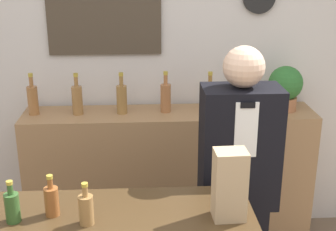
% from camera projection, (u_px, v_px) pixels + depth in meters
% --- Properties ---
extents(back_wall, '(5.20, 0.09, 2.70)m').
position_uv_depth(back_wall, '(146.00, 50.00, 3.21)').
color(back_wall, silver).
rests_on(back_wall, ground_plane).
extents(back_shelf, '(1.95, 0.37, 0.98)m').
position_uv_depth(back_shelf, '(169.00, 179.00, 3.27)').
color(back_shelf, '#9E754C').
rests_on(back_shelf, ground_plane).
extents(shopkeeper, '(0.40, 0.25, 1.57)m').
position_uv_depth(shopkeeper, '(237.00, 193.00, 2.48)').
color(shopkeeper, black).
rests_on(shopkeeper, ground_plane).
extents(potted_plant, '(0.23, 0.23, 0.30)m').
position_uv_depth(potted_plant, '(285.00, 87.00, 3.11)').
color(potted_plant, '#B27047').
rests_on(potted_plant, back_shelf).
extents(paper_bag, '(0.14, 0.11, 0.30)m').
position_uv_depth(paper_bag, '(230.00, 185.00, 1.91)').
color(paper_bag, tan).
rests_on(paper_bag, display_counter).
extents(counter_bottle_2, '(0.06, 0.06, 0.18)m').
position_uv_depth(counter_bottle_2, '(12.00, 206.00, 1.91)').
color(counter_bottle_2, '#325827').
rests_on(counter_bottle_2, display_counter).
extents(counter_bottle_3, '(0.06, 0.06, 0.18)m').
position_uv_depth(counter_bottle_3, '(52.00, 200.00, 1.96)').
color(counter_bottle_3, brown).
rests_on(counter_bottle_3, display_counter).
extents(counter_bottle_4, '(0.06, 0.06, 0.18)m').
position_uv_depth(counter_bottle_4, '(86.00, 209.00, 1.89)').
color(counter_bottle_4, olive).
rests_on(counter_bottle_4, display_counter).
extents(shelf_bottle_0, '(0.07, 0.07, 0.28)m').
position_uv_depth(shelf_bottle_0, '(33.00, 99.00, 3.04)').
color(shelf_bottle_0, '#9B6537').
rests_on(shelf_bottle_0, back_shelf).
extents(shelf_bottle_1, '(0.07, 0.07, 0.28)m').
position_uv_depth(shelf_bottle_1, '(77.00, 99.00, 3.04)').
color(shelf_bottle_1, olive).
rests_on(shelf_bottle_1, back_shelf).
extents(shelf_bottle_2, '(0.07, 0.07, 0.28)m').
position_uv_depth(shelf_bottle_2, '(122.00, 98.00, 3.06)').
color(shelf_bottle_2, olive).
rests_on(shelf_bottle_2, back_shelf).
extents(shelf_bottle_3, '(0.07, 0.07, 0.28)m').
position_uv_depth(shelf_bottle_3, '(166.00, 97.00, 3.09)').
color(shelf_bottle_3, '#A2663C').
rests_on(shelf_bottle_3, back_shelf).
extents(shelf_bottle_4, '(0.07, 0.07, 0.28)m').
position_uv_depth(shelf_bottle_4, '(210.00, 97.00, 3.08)').
color(shelf_bottle_4, olive).
rests_on(shelf_bottle_4, back_shelf).
extents(shelf_bottle_5, '(0.07, 0.07, 0.28)m').
position_uv_depth(shelf_bottle_5, '(253.00, 97.00, 3.10)').
color(shelf_bottle_5, '#A36937').
rests_on(shelf_bottle_5, back_shelf).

